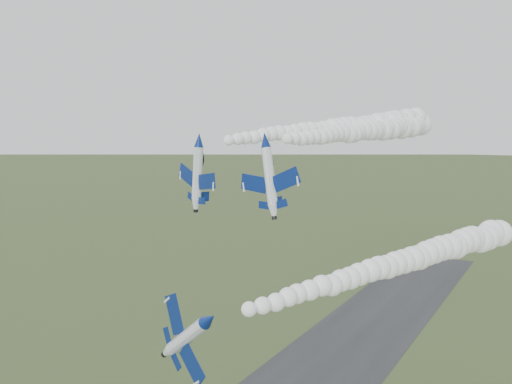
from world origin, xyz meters
TOP-DOWN VIEW (x-y plane):
  - jet_lead at (8.27, -6.87)m, footprint 6.92×12.74m
  - smoke_trail_jet_lead at (20.54, 24.01)m, footprint 25.38×57.26m
  - jet_pair_left at (-10.91, 19.07)m, footprint 10.80×12.43m
  - smoke_trail_jet_pair_left at (1.13, 47.49)m, footprint 25.67×52.02m
  - jet_pair_right at (1.32, 18.70)m, footprint 10.97×13.10m
  - smoke_trail_jet_pair_right at (6.93, 48.45)m, footprint 13.46×53.77m

SIDE VIEW (x-z plane):
  - jet_lead at x=8.27m, z-range 23.83..32.64m
  - smoke_trail_jet_lead at x=20.54m, z-range 27.06..31.69m
  - jet_pair_left at x=-10.91m, z-range 45.15..48.42m
  - jet_pair_right at x=1.32m, z-range 45.20..48.67m
  - smoke_trail_jet_pair_right at x=6.93m, z-range 45.63..50.43m
  - smoke_trail_jet_pair_left at x=1.13m, z-range 46.40..50.91m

